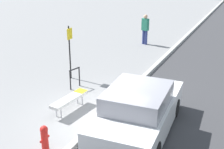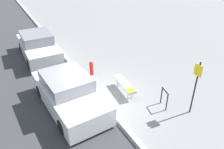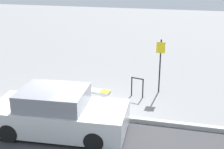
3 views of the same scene
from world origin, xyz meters
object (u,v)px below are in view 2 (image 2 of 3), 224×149
object	(u,v)px
bike_rack	(164,97)
parked_car_near	(69,93)
bench	(125,84)
sign_post	(196,84)
parked_car_far	(38,47)
fire_hydrant	(91,68)

from	to	relation	value
bike_rack	parked_car_near	bearing A→B (deg)	-119.48
bench	sign_post	world-z (taller)	sign_post
sign_post	parked_car_far	world-z (taller)	sign_post
bench	bike_rack	size ratio (longest dim) A/B	2.03
bench	parked_car_far	size ratio (longest dim) A/B	0.38
bike_rack	fire_hydrant	xyz separation A→B (m)	(-4.01, -1.54, -0.09)
sign_post	parked_car_near	world-z (taller)	sign_post
bike_rack	parked_car_near	distance (m)	4.00
parked_car_far	sign_post	bearing A→B (deg)	26.39
bench	parked_car_near	xyz separation A→B (m)	(-0.23, -2.61, 0.23)
sign_post	fire_hydrant	size ratio (longest dim) A/B	3.01
bench	parked_car_far	world-z (taller)	parked_car_far
bench	sign_post	bearing A→B (deg)	37.97
bike_rack	parked_car_far	xyz separation A→B (m)	(-7.64, -3.47, 0.17)
fire_hydrant	parked_car_far	size ratio (longest dim) A/B	0.17
bench	parked_car_near	size ratio (longest dim) A/B	0.38
fire_hydrant	parked_car_far	world-z (taller)	parked_car_far
fire_hydrant	sign_post	bearing A→B (deg)	25.08
parked_car_far	fire_hydrant	bearing A→B (deg)	28.02
bike_rack	sign_post	bearing A→B (deg)	41.30
bench	fire_hydrant	distance (m)	2.36
bike_rack	sign_post	world-z (taller)	sign_post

